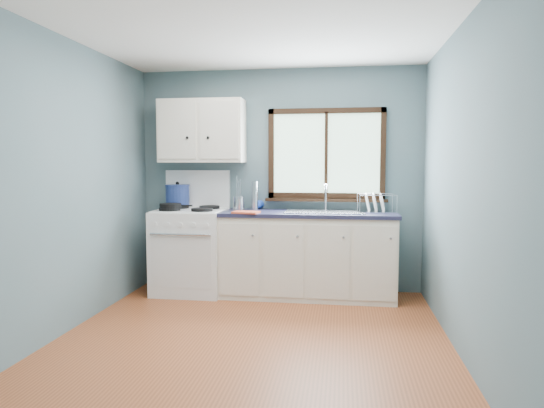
# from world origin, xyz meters

# --- Properties ---
(floor) EXTENTS (3.20, 3.60, 0.02)m
(floor) POSITION_xyz_m (0.00, 0.00, -0.01)
(floor) COLOR #9D4E27
(floor) RESTS_ON ground
(ceiling) EXTENTS (3.20, 3.60, 0.02)m
(ceiling) POSITION_xyz_m (0.00, 0.00, 2.51)
(ceiling) COLOR white
(ceiling) RESTS_ON wall_back
(wall_back) EXTENTS (3.20, 0.02, 2.50)m
(wall_back) POSITION_xyz_m (0.00, 1.81, 1.25)
(wall_back) COLOR slate
(wall_back) RESTS_ON ground
(wall_front) EXTENTS (3.20, 0.02, 2.50)m
(wall_front) POSITION_xyz_m (0.00, -1.81, 1.25)
(wall_front) COLOR slate
(wall_front) RESTS_ON ground
(wall_left) EXTENTS (0.02, 3.60, 2.50)m
(wall_left) POSITION_xyz_m (-1.61, 0.00, 1.25)
(wall_left) COLOR slate
(wall_left) RESTS_ON ground
(wall_right) EXTENTS (0.02, 3.60, 2.50)m
(wall_right) POSITION_xyz_m (1.61, 0.00, 1.25)
(wall_right) COLOR slate
(wall_right) RESTS_ON ground
(gas_range) EXTENTS (0.76, 0.69, 1.36)m
(gas_range) POSITION_xyz_m (-0.95, 1.47, 0.49)
(gas_range) COLOR white
(gas_range) RESTS_ON floor
(base_cabinets) EXTENTS (1.85, 0.60, 0.88)m
(base_cabinets) POSITION_xyz_m (0.36, 1.49, 0.41)
(base_cabinets) COLOR silver
(base_cabinets) RESTS_ON floor
(countertop) EXTENTS (1.89, 0.64, 0.04)m
(countertop) POSITION_xyz_m (0.36, 1.49, 0.90)
(countertop) COLOR black
(countertop) RESTS_ON base_cabinets
(sink) EXTENTS (0.84, 0.46, 0.44)m
(sink) POSITION_xyz_m (0.54, 1.49, 0.86)
(sink) COLOR silver
(sink) RESTS_ON countertop
(window) EXTENTS (1.36, 0.10, 1.03)m
(window) POSITION_xyz_m (0.54, 1.77, 1.48)
(window) COLOR #9EC6A8
(window) RESTS_ON wall_back
(upper_cabinets) EXTENTS (0.95, 0.35, 0.70)m
(upper_cabinets) POSITION_xyz_m (-0.85, 1.63, 1.80)
(upper_cabinets) COLOR silver
(upper_cabinets) RESTS_ON wall_back
(skillet) EXTENTS (0.37, 0.28, 0.05)m
(skillet) POSITION_xyz_m (-1.12, 1.33, 0.98)
(skillet) COLOR black
(skillet) RESTS_ON gas_range
(stockpot) EXTENTS (0.30, 0.30, 0.27)m
(stockpot) POSITION_xyz_m (-1.15, 1.62, 1.08)
(stockpot) COLOR navy
(stockpot) RESTS_ON gas_range
(utensil_crock) EXTENTS (0.14, 0.14, 0.38)m
(utensil_crock) POSITION_xyz_m (-0.43, 1.60, 1.00)
(utensil_crock) COLOR silver
(utensil_crock) RESTS_ON countertop
(thermos) EXTENTS (0.08, 0.08, 0.32)m
(thermos) POSITION_xyz_m (-0.25, 1.64, 1.08)
(thermos) COLOR silver
(thermos) RESTS_ON countertop
(soap_bottle) EXTENTS (0.13, 0.13, 0.27)m
(soap_bottle) POSITION_xyz_m (-0.26, 1.66, 1.05)
(soap_bottle) COLOR #1F45B2
(soap_bottle) RESTS_ON countertop
(dish_towel) EXTENTS (0.29, 0.22, 0.02)m
(dish_towel) POSITION_xyz_m (-0.28, 1.26, 0.93)
(dish_towel) COLOR #CE4D30
(dish_towel) RESTS_ON countertop
(dish_rack) EXTENTS (0.42, 0.33, 0.21)m
(dish_rack) POSITION_xyz_m (1.07, 1.55, 0.97)
(dish_rack) COLOR silver
(dish_rack) RESTS_ON countertop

